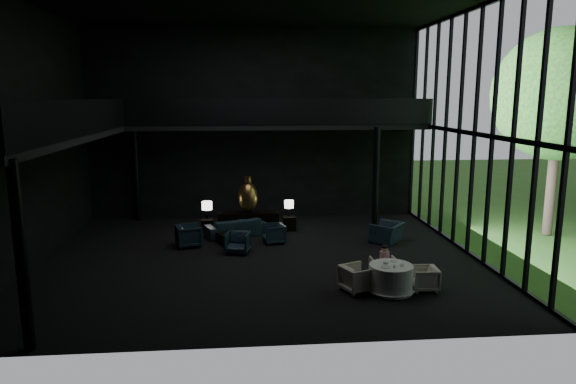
{
  "coord_description": "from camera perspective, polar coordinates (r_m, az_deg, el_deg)",
  "views": [
    {
      "loc": [
        -0.51,
        -16.02,
        5.19
      ],
      "look_at": [
        0.94,
        0.5,
        2.09
      ],
      "focal_mm": 32.0,
      "sensor_mm": 36.0,
      "label": 1
    }
  ],
  "objects": [
    {
      "name": "floor",
      "position": [
        16.85,
        -3.05,
        -7.36
      ],
      "size": [
        14.0,
        12.0,
        0.02
      ],
      "primitive_type": "cube",
      "color": "black",
      "rests_on": "ground"
    },
    {
      "name": "dining_chair_east",
      "position": [
        14.59,
        14.89,
        -9.27
      ],
      "size": [
        0.62,
        0.66,
        0.64
      ],
      "primitive_type": "imported",
      "rotation": [
        0.0,
        0.0,
        -1.63
      ],
      "color": "#B8B0A2",
      "rests_on": "floor"
    },
    {
      "name": "lounge_armchair_east",
      "position": [
        18.44,
        -1.59,
        -4.56
      ],
      "size": [
        0.8,
        0.83,
        0.74
      ],
      "primitive_type": "imported",
      "rotation": [
        0.0,
        0.0,
        -1.38
      ],
      "color": "#17252B",
      "rests_on": "floor"
    },
    {
      "name": "child",
      "position": [
        14.98,
        10.68,
        -6.87
      ],
      "size": [
        0.27,
        0.27,
        0.59
      ],
      "rotation": [
        0.0,
        0.0,
        3.14
      ],
      "color": "#D08BA2",
      "rests_on": "dining_chair_north"
    },
    {
      "name": "coffee_cup",
      "position": [
        14.04,
        12.53,
        -7.91
      ],
      "size": [
        0.11,
        0.11,
        0.07
      ],
      "primitive_type": "cylinder",
      "rotation": [
        0.0,
        0.0,
        -0.32
      ],
      "color": "white",
      "rests_on": "saucer"
    },
    {
      "name": "side_table_right",
      "position": [
        20.21,
        0.14,
        -3.49
      ],
      "size": [
        0.5,
        0.5,
        0.54
      ],
      "primitive_type": "cube",
      "color": "black",
      "rests_on": "floor"
    },
    {
      "name": "wall_front",
      "position": [
        10.11,
        -2.08,
        3.83
      ],
      "size": [
        14.0,
        0.04,
        8.0
      ],
      "primitive_type": "cube",
      "color": "black",
      "rests_on": "ground"
    },
    {
      "name": "window_armchair",
      "position": [
        18.82,
        10.93,
        -4.06
      ],
      "size": [
        1.28,
        1.33,
        0.98
      ],
      "primitive_type": "imported",
      "rotation": [
        0.0,
        0.0,
        -2.26
      ],
      "color": "#152234",
      "rests_on": "floor"
    },
    {
      "name": "curtain_wall",
      "position": [
        17.71,
        20.03,
        6.11
      ],
      "size": [
        0.2,
        12.0,
        8.0
      ],
      "primitive_type": null,
      "color": "black",
      "rests_on": "ground"
    },
    {
      "name": "mezzanine_back",
      "position": [
        21.11,
        -0.91,
        7.36
      ],
      "size": [
        12.0,
        2.0,
        0.25
      ],
      "primitive_type": "cube",
      "color": "black",
      "rests_on": "wall_back"
    },
    {
      "name": "railing_back",
      "position": [
        20.09,
        -0.7,
        8.91
      ],
      "size": [
        12.0,
        0.06,
        1.0
      ],
      "primitive_type": "cube",
      "color": "black",
      "rests_on": "mezzanine_back"
    },
    {
      "name": "plate_a",
      "position": [
        13.9,
        10.84,
        -8.19
      ],
      "size": [
        0.35,
        0.35,
        0.02
      ],
      "primitive_type": "cylinder",
      "rotation": [
        0.0,
        0.0,
        -0.41
      ],
      "color": "white",
      "rests_on": "dining_table"
    },
    {
      "name": "table_lamp_right",
      "position": [
        20.16,
        0.12,
        -1.43
      ],
      "size": [
        0.37,
        0.37,
        0.62
      ],
      "color": "black",
      "rests_on": "side_table_right"
    },
    {
      "name": "console",
      "position": [
        20.08,
        -4.41,
        -3.31
      ],
      "size": [
        2.35,
        0.53,
        0.75
      ],
      "primitive_type": "cube",
      "color": "black",
      "rests_on": "floor"
    },
    {
      "name": "lounge_armchair_west",
      "position": [
        18.32,
        -10.97,
        -4.56
      ],
      "size": [
        1.06,
        1.1,
        0.92
      ],
      "primitive_type": "imported",
      "rotation": [
        0.0,
        0.0,
        1.86
      ],
      "color": "#1C252E",
      "rests_on": "floor"
    },
    {
      "name": "dining_table",
      "position": [
        14.25,
        11.34,
        -9.57
      ],
      "size": [
        1.33,
        1.33,
        0.75
      ],
      "color": "white",
      "rests_on": "floor"
    },
    {
      "name": "ceiling",
      "position": [
        16.28,
        -3.35,
        20.52
      ],
      "size": [
        14.0,
        12.0,
        0.02
      ],
      "primitive_type": "cube",
      "color": "black",
      "rests_on": "ground"
    },
    {
      "name": "wall_left",
      "position": [
        17.33,
        -27.12,
        5.5
      ],
      "size": [
        0.04,
        12.0,
        8.0
      ],
      "primitive_type": "cube",
      "color": "black",
      "rests_on": "ground"
    },
    {
      "name": "side_table_left",
      "position": [
        20.2,
        -8.96,
        -3.69
      ],
      "size": [
        0.46,
        0.46,
        0.5
      ],
      "primitive_type": "cube",
      "color": "black",
      "rests_on": "floor"
    },
    {
      "name": "coffee_table",
      "position": [
        18.46,
        -6.24,
        -5.16
      ],
      "size": [
        1.18,
        1.18,
        0.4
      ],
      "primitive_type": "cube",
      "rotation": [
        0.0,
        0.0,
        0.43
      ],
      "color": "black",
      "rests_on": "floor"
    },
    {
      "name": "dining_chair_west",
      "position": [
        14.14,
        7.68,
        -9.33
      ],
      "size": [
        0.96,
        0.98,
        0.79
      ],
      "primitive_type": "imported",
      "rotation": [
        0.0,
        0.0,
        1.96
      ],
      "color": "silver",
      "rests_on": "floor"
    },
    {
      "name": "cream_pot",
      "position": [
        13.9,
        11.72,
        -8.13
      ],
      "size": [
        0.06,
        0.06,
        0.06
      ],
      "primitive_type": "cylinder",
      "rotation": [
        0.0,
        0.0,
        0.16
      ],
      "color": "#99999E",
      "rests_on": "dining_table"
    },
    {
      "name": "column_ne",
      "position": [
        20.96,
        9.73,
        1.69
      ],
      "size": [
        0.24,
        0.24,
        4.0
      ],
      "primitive_type": "cylinder",
      "color": "black",
      "rests_on": "floor"
    },
    {
      "name": "mezzanine_left",
      "position": [
        16.98,
        -23.98,
        5.67
      ],
      "size": [
        2.0,
        12.0,
        0.25
      ],
      "primitive_type": "cube",
      "color": "black",
      "rests_on": "wall_left"
    },
    {
      "name": "tree_near",
      "position": [
        21.39,
        27.97,
        9.5
      ],
      "size": [
        4.8,
        4.8,
        7.65
      ],
      "color": "#382D23",
      "rests_on": "garden_ground"
    },
    {
      "name": "railing_left",
      "position": [
        16.65,
        -20.85,
        7.88
      ],
      "size": [
        0.06,
        12.0,
        1.0
      ],
      "primitive_type": "cube",
      "color": "black",
      "rests_on": "mezzanine_left"
    },
    {
      "name": "bronze_urn",
      "position": [
        19.95,
        -4.45,
        -0.54
      ],
      "size": [
        0.75,
        0.75,
        1.4
      ],
      "color": "olive",
      "rests_on": "console"
    },
    {
      "name": "wall_back",
      "position": [
        22.06,
        -3.71,
        7.48
      ],
      "size": [
        14.0,
        0.04,
        8.0
      ],
      "primitive_type": "cube",
      "color": "black",
      "rests_on": "ground"
    },
    {
      "name": "table_lamp_left",
      "position": [
        20.15,
        -8.99,
        -1.58
      ],
      "size": [
        0.4,
        0.4,
        0.67
      ],
      "color": "black",
      "rests_on": "side_table_left"
    },
    {
      "name": "lounge_armchair_south",
      "position": [
        17.33,
        -5.62,
        -5.51
      ],
      "size": [
        0.91,
        0.87,
        0.8
      ],
      "primitive_type": "imported",
      "rotation": [
        0.0,
        0.0,
        -0.22
      ],
      "color": "#202E37",
      "rests_on": "floor"
    },
    {
      "name": "plate_b",
      "position": [
        14.41,
        11.62,
        -7.54
      ],
      "size": [
        0.24,
        0.24,
        0.01
      ],
      "primitive_type": "cylinder",
      "rotation": [
        0.0,
        0.0,
        -0.27
      ],
      "color": "white",
      "rests_on": "dining_table"
    },
    {
      "name": "dining_chair_north",
      "position": [
        15.03,
        10.62,
        -8.41
      ],
      "size": [
        0.69,
        0.64,
        0.69
      ],
      "primitive_type": "imported",
      "rotation": [
        0.0,
        0.0,
        3.17
      ],
      "color": "beige",
      "rests_on": "floor"
    },
    {
      "name": "saucer",
      "position": [
        14.15,
        12.58,
        -7.93
      ],
      "size": [
        0.16,
        0.16,
        0.01
      ],
      "primitive_type": "cylinder",
      "rotation": [
        0.0,
        0.0,
        0.12
      ],
      "color": "white",
      "rests_on": "dining_table"
    },
    {
      "name": "sofa",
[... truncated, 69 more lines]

